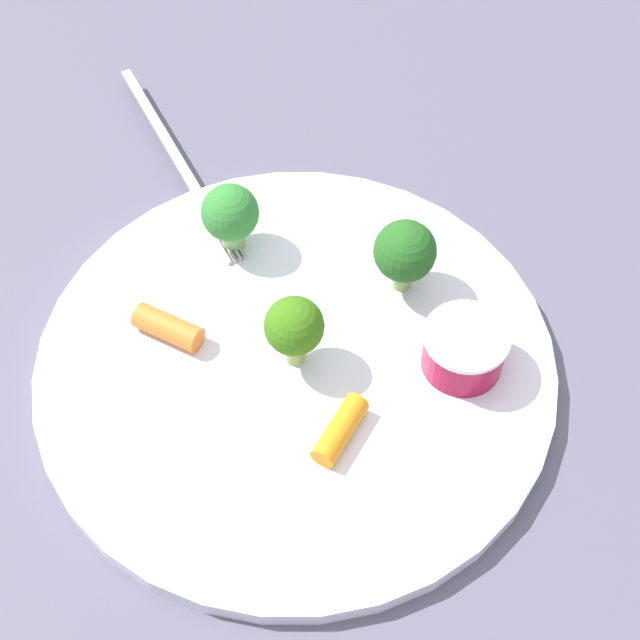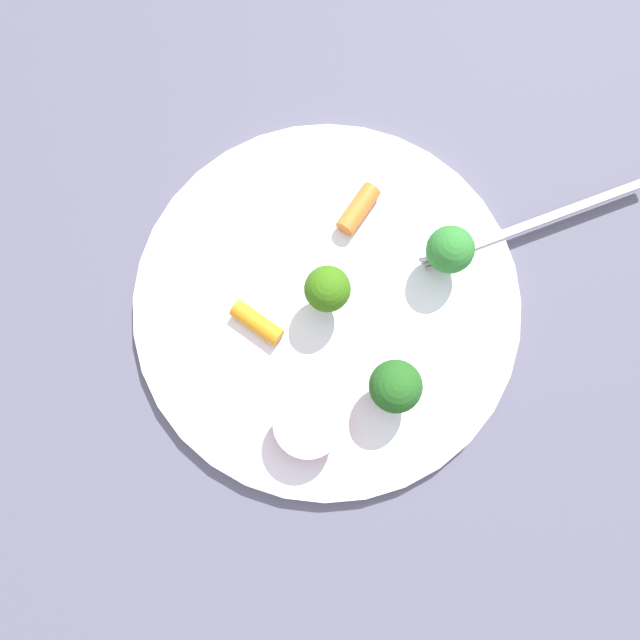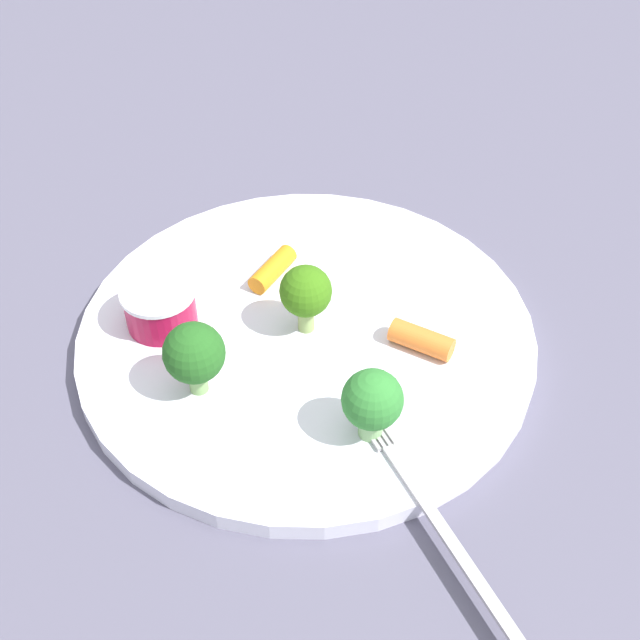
{
  "view_description": "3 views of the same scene",
  "coord_description": "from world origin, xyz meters",
  "views": [
    {
      "loc": [
        -0.07,
        -0.29,
        0.46
      ],
      "look_at": [
        0.02,
        0.02,
        0.02
      ],
      "focal_mm": 53.32,
      "sensor_mm": 36.0,
      "label": 1
    },
    {
      "loc": [
        0.1,
        -0.02,
        0.42
      ],
      "look_at": [
        0.02,
        -0.01,
        0.02
      ],
      "focal_mm": 30.84,
      "sensor_mm": 36.0,
      "label": 2
    },
    {
      "loc": [
        0.09,
        0.37,
        0.39
      ],
      "look_at": [
        -0.0,
        0.02,
        0.03
      ],
      "focal_mm": 46.46,
      "sensor_mm": 36.0,
      "label": 3
    }
  ],
  "objects": [
    {
      "name": "broccoli_floret_2",
      "position": [
        -0.01,
        0.09,
        0.04
      ],
      "size": [
        0.03,
        0.03,
        0.05
      ],
      "color": "#85B774",
      "rests_on": "plate"
    },
    {
      "name": "carrot_stick_0",
      "position": [
        -0.06,
        0.04,
        0.02
      ],
      "size": [
        0.04,
        0.04,
        0.02
      ],
      "primitive_type": "cylinder",
      "rotation": [
        1.57,
        0.0,
        0.8
      ],
      "color": "orange",
      "rests_on": "plate"
    },
    {
      "name": "fork",
      "position": [
        -0.03,
        0.17,
        0.01
      ],
      "size": [
        0.04,
        0.19,
        0.0
      ],
      "color": "#B3AEB3",
      "rests_on": "plate"
    },
    {
      "name": "carrot_stick_1",
      "position": [
        0.01,
        -0.05,
        0.02
      ],
      "size": [
        0.04,
        0.04,
        0.01
      ],
      "primitive_type": "cylinder",
      "rotation": [
        1.57,
        0.0,
        5.48
      ],
      "color": "orange",
      "rests_on": "plate"
    },
    {
      "name": "broccoli_floret_0",
      "position": [
        0.08,
        0.03,
        0.04
      ],
      "size": [
        0.04,
        0.04,
        0.05
      ],
      "color": "#7FAA62",
      "rests_on": "plate"
    },
    {
      "name": "broccoli_floret_1",
      "position": [
        0.0,
        -0.0,
        0.04
      ],
      "size": [
        0.03,
        0.03,
        0.05
      ],
      "color": "#8FA85E",
      "rests_on": "plate"
    },
    {
      "name": "sauce_cup",
      "position": [
        0.09,
        -0.03,
        0.03
      ],
      "size": [
        0.05,
        0.05,
        0.03
      ],
      "color": "maroon",
      "rests_on": "plate"
    },
    {
      "name": "ground_plane",
      "position": [
        0.0,
        0.0,
        0.0
      ],
      "size": [
        2.4,
        2.4,
        0.0
      ],
      "primitive_type": "plane",
      "color": "#545165"
    },
    {
      "name": "plate",
      "position": [
        0.0,
        0.0,
        0.01
      ],
      "size": [
        0.29,
        0.29,
        0.01
      ],
      "primitive_type": "cylinder",
      "color": "white",
      "rests_on": "ground_plane"
    }
  ]
}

